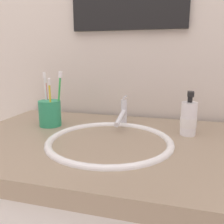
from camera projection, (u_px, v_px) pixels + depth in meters
The scene contains 9 objects.
tiled_wall_back at pixel (129, 40), 1.05m from camera, with size 2.17×0.04×2.40m, color beige.
sink_basin at pixel (110, 156), 0.77m from camera, with size 0.40×0.40×0.13m.
faucet at pixel (123, 114), 0.92m from camera, with size 0.02×0.16×0.11m.
toothbrush_cup at pixel (50, 113), 0.93m from camera, with size 0.08×0.08×0.10m, color #2D9966.
toothbrush_red at pixel (47, 97), 0.94m from camera, with size 0.03×0.03×0.18m.
toothbrush_white at pixel (46, 95), 0.93m from camera, with size 0.02×0.02×0.20m.
toothbrush_green at pixel (59, 95), 0.91m from camera, with size 0.03×0.01×0.20m.
toothbrush_yellow at pixel (50, 99), 0.88m from camera, with size 0.02×0.03×0.18m.
soap_dispenser at pixel (189, 119), 0.81m from camera, with size 0.05×0.06×0.15m.
Camera 1 is at (0.21, -0.72, 1.13)m, focal length 38.63 mm.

